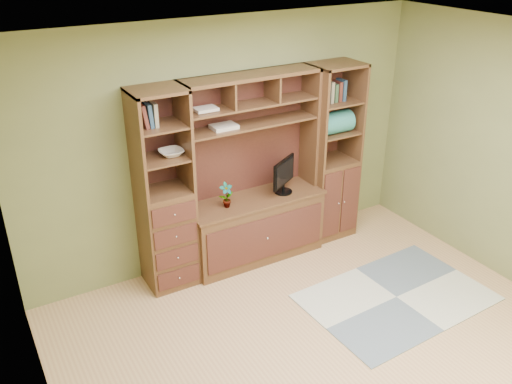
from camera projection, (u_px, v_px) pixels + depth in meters
room at (350, 224)px, 4.12m from camera, size 4.60×4.10×2.64m
center_hutch at (255, 173)px, 5.67m from camera, size 1.54×0.53×2.05m
left_tower at (164, 192)px, 5.25m from camera, size 0.50×0.45×2.05m
right_tower at (331, 153)px, 6.16m from camera, size 0.55×0.45×2.05m
rug at (396, 297)px, 5.42m from camera, size 1.85×1.27×0.01m
monitor at (284, 170)px, 5.80m from camera, size 0.48×0.39×0.53m
orchid at (226, 195)px, 5.55m from camera, size 0.14×0.10×0.27m
magazines at (224, 127)px, 5.37m from camera, size 0.26×0.19×0.04m
bowl at (171, 153)px, 5.12m from camera, size 0.23×0.23×0.06m
blanket_teal at (334, 123)px, 5.94m from camera, size 0.42×0.24×0.24m
blanket_red at (335, 120)px, 6.10m from camera, size 0.35×0.20×0.20m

